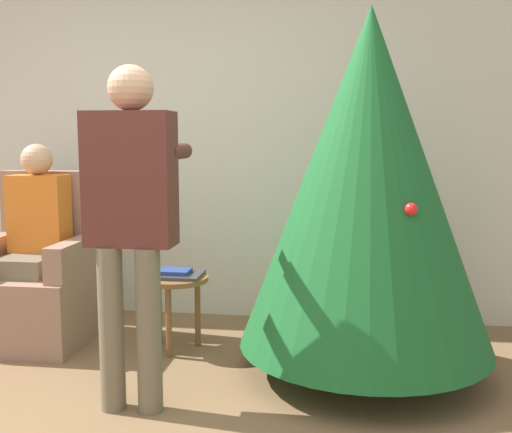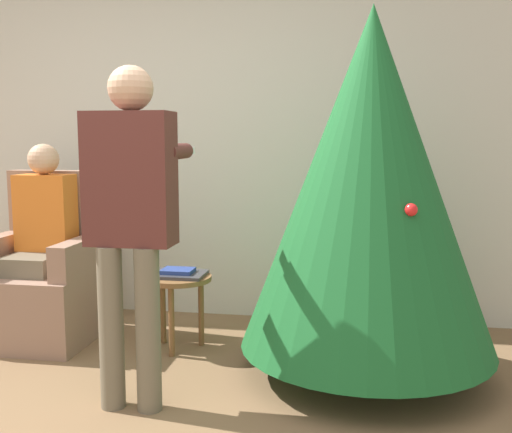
# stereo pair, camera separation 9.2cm
# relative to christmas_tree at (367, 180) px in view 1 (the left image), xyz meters

# --- Properties ---
(wall_back) EXTENTS (8.00, 0.06, 2.70)m
(wall_back) POSITION_rel_christmas_tree_xyz_m (-1.30, 1.02, 0.27)
(wall_back) COLOR beige
(wall_back) RESTS_ON ground_plane
(christmas_tree) EXTENTS (1.39, 1.39, 2.00)m
(christmas_tree) POSITION_rel_christmas_tree_xyz_m (0.00, 0.00, 0.00)
(christmas_tree) COLOR brown
(christmas_tree) RESTS_ON ground_plane
(armchair) EXTENTS (0.70, 0.74, 1.09)m
(armchair) POSITION_rel_christmas_tree_xyz_m (-2.08, 0.31, -0.72)
(armchair) COLOR #93705B
(armchair) RESTS_ON ground_plane
(person_seated) EXTENTS (0.36, 0.46, 1.28)m
(person_seated) POSITION_rel_christmas_tree_xyz_m (-2.08, 0.28, -0.38)
(person_seated) COLOR #6B604C
(person_seated) RESTS_ON ground_plane
(person_standing) EXTENTS (0.43, 0.57, 1.65)m
(person_standing) POSITION_rel_christmas_tree_xyz_m (-1.13, -0.57, -0.10)
(person_standing) COLOR #6B604C
(person_standing) RESTS_ON ground_plane
(side_stool) EXTENTS (0.42, 0.42, 0.46)m
(side_stool) POSITION_rel_christmas_tree_xyz_m (-1.15, 0.23, -0.69)
(side_stool) COLOR brown
(side_stool) RESTS_ON ground_plane
(laptop) EXTENTS (0.34, 0.26, 0.02)m
(laptop) POSITION_rel_christmas_tree_xyz_m (-1.15, 0.23, -0.61)
(laptop) COLOR #38383D
(laptop) RESTS_ON side_stool
(book) EXTENTS (0.19, 0.15, 0.02)m
(book) POSITION_rel_christmas_tree_xyz_m (-1.15, 0.23, -0.59)
(book) COLOR navy
(book) RESTS_ON laptop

